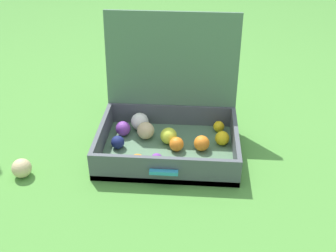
{
  "coord_description": "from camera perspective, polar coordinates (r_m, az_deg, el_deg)",
  "views": [
    {
      "loc": [
        0.17,
        -1.49,
        1.05
      ],
      "look_at": [
        0.07,
        -0.06,
        0.14
      ],
      "focal_mm": 43.69,
      "sensor_mm": 36.0,
      "label": 1
    }
  ],
  "objects": [
    {
      "name": "open_suitcase",
      "position": [
        1.77,
        -0.05,
        0.63
      ],
      "size": [
        0.59,
        0.5,
        0.54
      ],
      "color": "#4C7051",
      "rests_on": "ground"
    },
    {
      "name": "ground_plane",
      "position": [
        1.83,
        -2.0,
        -2.62
      ],
      "size": [
        16.0,
        16.0,
        0.0
      ],
      "primitive_type": "plane",
      "color": "#4C8C38"
    },
    {
      "name": "stray_ball_on_grass",
      "position": [
        1.73,
        -19.74,
        -5.56
      ],
      "size": [
        0.08,
        0.08,
        0.08
      ],
      "primitive_type": "sphere",
      "color": "#D1B784",
      "rests_on": "ground"
    }
  ]
}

